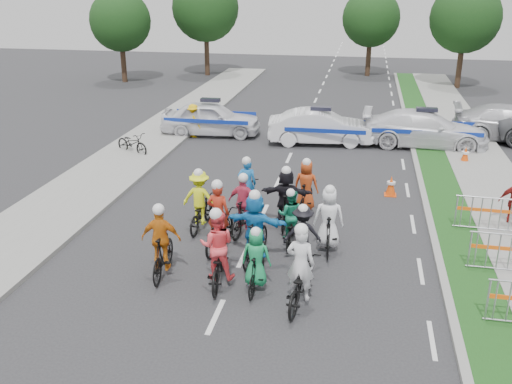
% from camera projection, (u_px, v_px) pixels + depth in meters
% --- Properties ---
extents(ground, '(90.00, 90.00, 0.00)m').
position_uv_depth(ground, '(216.00, 317.00, 12.54)').
color(ground, '#28282B').
rests_on(ground, ground).
extents(curb_right, '(0.20, 60.00, 0.12)m').
position_uv_depth(curb_right, '(433.00, 238.00, 16.22)').
color(curb_right, gray).
rests_on(curb_right, ground).
extents(grass_strip, '(1.20, 60.00, 0.11)m').
position_uv_depth(grass_strip, '(459.00, 240.00, 16.10)').
color(grass_strip, '#1A3F14').
rests_on(grass_strip, ground).
extents(sidewalk_left, '(3.00, 60.00, 0.13)m').
position_uv_depth(sidewalk_left, '(59.00, 208.00, 18.26)').
color(sidewalk_left, gray).
rests_on(sidewalk_left, ground).
extents(rider_0, '(0.95, 2.08, 2.05)m').
position_uv_depth(rider_0, '(300.00, 278.00, 12.80)').
color(rider_0, black).
rests_on(rider_0, ground).
extents(rider_1, '(0.72, 1.60, 1.67)m').
position_uv_depth(rider_1, '(256.00, 265.00, 13.40)').
color(rider_1, black).
rests_on(rider_1, ground).
extents(rider_2, '(0.91, 2.04, 2.01)m').
position_uv_depth(rider_2, '(218.00, 256.00, 13.67)').
color(rider_2, black).
rests_on(rider_2, ground).
extents(rider_3, '(1.01, 1.89, 1.95)m').
position_uv_depth(rider_3, '(162.00, 248.00, 14.05)').
color(rider_3, black).
rests_on(rider_3, ground).
extents(rider_4, '(1.05, 1.79, 1.74)m').
position_uv_depth(rider_4, '(302.00, 241.00, 14.56)').
color(rider_4, black).
rests_on(rider_4, ground).
extents(rider_5, '(1.66, 1.98, 2.02)m').
position_uv_depth(rider_5, '(255.00, 232.00, 14.72)').
color(rider_5, black).
rests_on(rider_5, ground).
extents(rider_6, '(0.92, 2.06, 2.03)m').
position_uv_depth(rider_6, '(219.00, 226.00, 15.50)').
color(rider_6, black).
rests_on(rider_6, ground).
extents(rider_7, '(0.85, 1.88, 1.94)m').
position_uv_depth(rider_7, '(328.00, 225.00, 15.32)').
color(rider_7, black).
rests_on(rider_7, ground).
extents(rider_8, '(0.70, 1.65, 1.67)m').
position_uv_depth(rider_8, '(290.00, 223.00, 15.76)').
color(rider_8, black).
rests_on(rider_8, ground).
extents(rider_9, '(1.00, 1.85, 1.88)m').
position_uv_depth(rider_9, '(244.00, 210.00, 16.39)').
color(rider_9, black).
rests_on(rider_9, ground).
extents(rider_10, '(1.08, 1.89, 1.90)m').
position_uv_depth(rider_10, '(200.00, 205.00, 16.70)').
color(rider_10, black).
rests_on(rider_10, ground).
extents(rider_11, '(1.54, 1.84, 1.92)m').
position_uv_depth(rider_11, '(286.00, 201.00, 16.81)').
color(rider_11, black).
rests_on(rider_11, ground).
extents(rider_12, '(0.86, 1.90, 1.88)m').
position_uv_depth(rider_12, '(247.00, 194.00, 17.89)').
color(rider_12, black).
rests_on(rider_12, ground).
extents(rider_13, '(0.83, 1.80, 1.84)m').
position_uv_depth(rider_13, '(306.00, 192.00, 17.81)').
color(rider_13, black).
rests_on(rider_13, ground).
extents(police_car_0, '(4.78, 2.26, 1.58)m').
position_uv_depth(police_car_0, '(211.00, 118.00, 26.77)').
color(police_car_0, white).
rests_on(police_car_0, ground).
extents(police_car_1, '(4.76, 2.14, 1.52)m').
position_uv_depth(police_car_1, '(320.00, 127.00, 25.34)').
color(police_car_1, white).
rests_on(police_car_1, ground).
extents(police_car_2, '(5.48, 2.42, 1.56)m').
position_uv_depth(police_car_2, '(425.00, 129.00, 24.94)').
color(police_car_2, white).
rests_on(police_car_2, ground).
extents(marshal_hiviz, '(1.14, 1.09, 1.55)m').
position_uv_depth(marshal_hiviz, '(193.00, 121.00, 26.37)').
color(marshal_hiviz, '#EBB80C').
rests_on(marshal_hiviz, ground).
extents(barrier_1, '(2.01, 0.54, 1.12)m').
position_uv_depth(barrier_1, '(510.00, 255.00, 14.12)').
color(barrier_1, '#A5A8AD').
rests_on(barrier_1, ground).
extents(barrier_2, '(2.02, 0.57, 1.12)m').
position_uv_depth(barrier_2, '(490.00, 216.00, 16.44)').
color(barrier_2, '#A5A8AD').
rests_on(barrier_2, ground).
extents(cone_0, '(0.40, 0.40, 0.70)m').
position_uv_depth(cone_0, '(391.00, 186.00, 19.42)').
color(cone_0, '#F24C0C').
rests_on(cone_0, ground).
extents(cone_1, '(0.40, 0.40, 0.70)m').
position_uv_depth(cone_1, '(465.00, 155.00, 22.75)').
color(cone_1, '#F24C0C').
rests_on(cone_1, ground).
extents(parked_bike, '(1.87, 1.37, 0.94)m').
position_uv_depth(parked_bike, '(132.00, 143.00, 23.94)').
color(parked_bike, black).
rests_on(parked_bike, ground).
extents(tree_0, '(4.20, 4.20, 6.30)m').
position_uv_depth(tree_0, '(120.00, 21.00, 39.26)').
color(tree_0, '#382619').
rests_on(tree_0, ground).
extents(tree_1, '(4.55, 4.55, 6.82)m').
position_uv_depth(tree_1, '(465.00, 18.00, 36.92)').
color(tree_1, '#382619').
rests_on(tree_1, ground).
extents(tree_3, '(4.90, 4.90, 7.35)m').
position_uv_depth(tree_3, '(206.00, 8.00, 41.80)').
color(tree_3, '#382619').
rests_on(tree_3, ground).
extents(tree_4, '(4.20, 4.20, 6.30)m').
position_uv_depth(tree_4, '(371.00, 18.00, 41.78)').
color(tree_4, '#382619').
rests_on(tree_4, ground).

